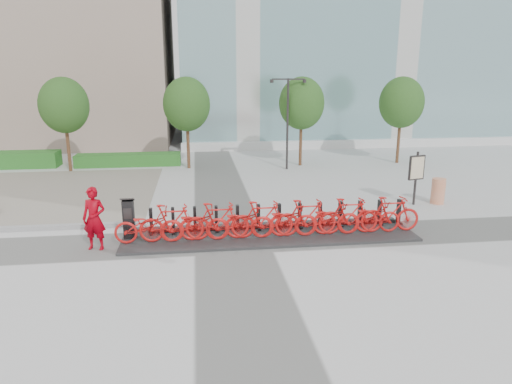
{
  "coord_description": "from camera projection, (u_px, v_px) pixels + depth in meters",
  "views": [
    {
      "loc": [
        -1.01,
        -13.89,
        5.23
      ],
      "look_at": [
        1.0,
        1.5,
        1.2
      ],
      "focal_mm": 32.0,
      "sensor_mm": 36.0,
      "label": 1
    }
  ],
  "objects": [
    {
      "name": "dock_rail_posts",
      "position": [
        280.0,
        216.0,
        15.6
      ],
      "size": [
        8.74,
        0.5,
        0.85
      ],
      "primitive_type": null,
      "color": "black",
      "rests_on": "dock_pad"
    },
    {
      "name": "worker_red",
      "position": [
        94.0,
        219.0,
        13.81
      ],
      "size": [
        0.79,
        0.6,
        1.95
      ],
      "primitive_type": "imported",
      "rotation": [
        0.0,
        0.0,
        -0.2
      ],
      "color": "#9A000E",
      "rests_on": "ground"
    },
    {
      "name": "bike_6",
      "position": [
        284.0,
        220.0,
        14.78
      ],
      "size": [
        2.1,
        0.73,
        1.1
      ],
      "primitive_type": "imported",
      "rotation": [
        0.0,
        0.0,
        1.57
      ],
      "color": "red",
      "rests_on": "dock_pad"
    },
    {
      "name": "bike_0",
      "position": [
        148.0,
        226.0,
        14.23
      ],
      "size": [
        2.1,
        0.73,
        1.1
      ],
      "primitive_type": "imported",
      "rotation": [
        0.0,
        0.0,
        1.57
      ],
      "color": "red",
      "rests_on": "dock_pad"
    },
    {
      "name": "bike_7",
      "position": [
        306.0,
        217.0,
        14.85
      ],
      "size": [
        2.03,
        0.57,
        1.22
      ],
      "primitive_type": "imported",
      "rotation": [
        0.0,
        0.0,
        1.57
      ],
      "color": "red",
      "rests_on": "dock_pad"
    },
    {
      "name": "tree_2",
      "position": [
        302.0,
        103.0,
        26.01
      ],
      "size": [
        2.6,
        2.6,
        5.1
      ],
      "color": "brown",
      "rests_on": "ground"
    },
    {
      "name": "tree_3",
      "position": [
        401.0,
        103.0,
        26.76
      ],
      "size": [
        2.6,
        2.6,
        5.1
      ],
      "color": "brown",
      "rests_on": "ground"
    },
    {
      "name": "bike_1",
      "position": [
        172.0,
        223.0,
        14.31
      ],
      "size": [
        2.03,
        0.57,
        1.22
      ],
      "primitive_type": "imported",
      "rotation": [
        0.0,
        0.0,
        1.57
      ],
      "color": "red",
      "rests_on": "dock_pad"
    },
    {
      "name": "tree_0",
      "position": [
        64.0,
        105.0,
        24.38
      ],
      "size": [
        2.6,
        2.6,
        5.1
      ],
      "color": "brown",
      "rests_on": "ground"
    },
    {
      "name": "map_sign",
      "position": [
        417.0,
        170.0,
        18.45
      ],
      "size": [
        0.72,
        0.29,
        2.21
      ],
      "rotation": [
        0.0,
        0.0,
        0.25
      ],
      "color": "black",
      "rests_on": "ground"
    },
    {
      "name": "bike_10",
      "position": [
        369.0,
        217.0,
        15.14
      ],
      "size": [
        2.1,
        0.73,
        1.1
      ],
      "primitive_type": "imported",
      "rotation": [
        0.0,
        0.0,
        1.57
      ],
      "color": "red",
      "rests_on": "dock_pad"
    },
    {
      "name": "bike_5",
      "position": [
        262.0,
        219.0,
        14.67
      ],
      "size": [
        2.03,
        0.57,
        1.22
      ],
      "primitive_type": "imported",
      "rotation": [
        0.0,
        0.0,
        1.57
      ],
      "color": "red",
      "rests_on": "dock_pad"
    },
    {
      "name": "bike_3",
      "position": [
        217.0,
        221.0,
        14.49
      ],
      "size": [
        2.03,
        0.57,
        1.22
      ],
      "primitive_type": "imported",
      "rotation": [
        0.0,
        0.0,
        1.57
      ],
      "color": "red",
      "rests_on": "dock_pad"
    },
    {
      "name": "bike_2",
      "position": [
        195.0,
        224.0,
        14.42
      ],
      "size": [
        2.1,
        0.73,
        1.1
      ],
      "primitive_type": "imported",
      "rotation": [
        0.0,
        0.0,
        1.57
      ],
      "color": "red",
      "rests_on": "dock_pad"
    },
    {
      "name": "ground",
      "position": [
        231.0,
        240.0,
        14.77
      ],
      "size": [
        120.0,
        120.0,
        0.0
      ],
      "primitive_type": "plane",
      "color": "silver"
    },
    {
      "name": "bike_11",
      "position": [
        390.0,
        214.0,
        15.21
      ],
      "size": [
        2.03,
        0.57,
        1.22
      ],
      "primitive_type": "imported",
      "rotation": [
        0.0,
        0.0,
        1.57
      ],
      "color": "red",
      "rests_on": "dock_pad"
    },
    {
      "name": "streetlamp",
      "position": [
        288.0,
        113.0,
        25.04
      ],
      "size": [
        2.0,
        0.2,
        5.0
      ],
      "color": "black",
      "rests_on": "ground"
    },
    {
      "name": "construction_barrel",
      "position": [
        438.0,
        191.0,
        18.84
      ],
      "size": [
        0.72,
        0.72,
        1.06
      ],
      "primitive_type": "cylinder",
      "rotation": [
        0.0,
        0.0,
        0.42
      ],
      "color": "#FF4F04",
      "rests_on": "ground"
    },
    {
      "name": "kiosk",
      "position": [
        129.0,
        218.0,
        14.6
      ],
      "size": [
        0.42,
        0.35,
        1.37
      ],
      "rotation": [
        0.0,
        0.0,
        0.0
      ],
      "color": "black",
      "rests_on": "dock_pad"
    },
    {
      "name": "tree_1",
      "position": [
        187.0,
        104.0,
        25.19
      ],
      "size": [
        2.6,
        2.6,
        5.1
      ],
      "color": "brown",
      "rests_on": "ground"
    },
    {
      "name": "bike_8",
      "position": [
        327.0,
        218.0,
        14.96
      ],
      "size": [
        2.1,
        0.73,
        1.1
      ],
      "primitive_type": "imported",
      "rotation": [
        0.0,
        0.0,
        1.57
      ],
      "color": "red",
      "rests_on": "dock_pad"
    },
    {
      "name": "bike_9",
      "position": [
        349.0,
        216.0,
        15.03
      ],
      "size": [
        2.03,
        0.57,
        1.22
      ],
      "primitive_type": "imported",
      "rotation": [
        0.0,
        0.0,
        1.57
      ],
      "color": "red",
      "rests_on": "dock_pad"
    },
    {
      "name": "bike_4",
      "position": [
        240.0,
        222.0,
        14.6
      ],
      "size": [
        2.1,
        0.73,
        1.1
      ],
      "primitive_type": "imported",
      "rotation": [
        0.0,
        0.0,
        1.57
      ],
      "color": "red",
      "rests_on": "dock_pad"
    },
    {
      "name": "hedge_b",
      "position": [
        129.0,
        160.0,
        26.72
      ],
      "size": [
        6.0,
        1.2,
        0.7
      ],
      "primitive_type": "cube",
      "color": "#27641F",
      "rests_on": "ground"
    },
    {
      "name": "dock_pad",
      "position": [
        270.0,
        234.0,
        15.21
      ],
      "size": [
        9.6,
        2.4,
        0.08
      ],
      "primitive_type": "cube",
      "color": "#302F31",
      "rests_on": "ground"
    }
  ]
}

